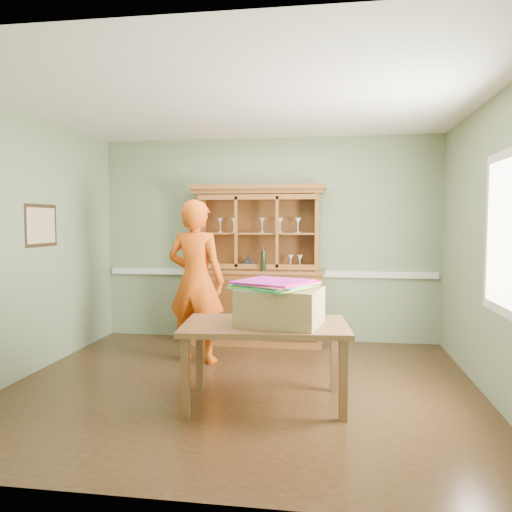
% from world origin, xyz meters
% --- Properties ---
extents(floor, '(4.50, 4.50, 0.00)m').
position_xyz_m(floor, '(0.00, 0.00, 0.00)').
color(floor, '#452916').
rests_on(floor, ground).
extents(ceiling, '(4.50, 4.50, 0.00)m').
position_xyz_m(ceiling, '(0.00, 0.00, 2.70)').
color(ceiling, white).
rests_on(ceiling, wall_back).
extents(wall_back, '(4.50, 0.00, 4.50)m').
position_xyz_m(wall_back, '(0.00, 2.00, 1.35)').
color(wall_back, gray).
rests_on(wall_back, floor).
extents(wall_left, '(0.00, 4.00, 4.00)m').
position_xyz_m(wall_left, '(-2.25, 0.00, 1.35)').
color(wall_left, gray).
rests_on(wall_left, floor).
extents(wall_right, '(0.00, 4.00, 4.00)m').
position_xyz_m(wall_right, '(2.25, 0.00, 1.35)').
color(wall_right, gray).
rests_on(wall_right, floor).
extents(wall_front, '(4.50, 0.00, 4.50)m').
position_xyz_m(wall_front, '(0.00, -2.00, 1.35)').
color(wall_front, gray).
rests_on(wall_front, floor).
extents(chair_rail, '(4.41, 0.05, 0.08)m').
position_xyz_m(chair_rail, '(0.00, 1.98, 0.90)').
color(chair_rail, silver).
rests_on(chair_rail, wall_back).
extents(framed_map, '(0.03, 0.60, 0.46)m').
position_xyz_m(framed_map, '(-2.23, 0.30, 1.55)').
color(framed_map, '#312113').
rests_on(framed_map, wall_left).
extents(window_panel, '(0.03, 0.96, 1.36)m').
position_xyz_m(window_panel, '(2.23, -0.30, 1.50)').
color(window_panel, silver).
rests_on(window_panel, wall_right).
extents(china_hutch, '(1.75, 0.58, 2.06)m').
position_xyz_m(china_hutch, '(-0.10, 1.77, 0.73)').
color(china_hutch, '#935F27').
rests_on(china_hutch, floor).
extents(dining_table, '(1.50, 0.98, 0.71)m').
position_xyz_m(dining_table, '(0.28, -0.40, 0.63)').
color(dining_table, brown).
rests_on(dining_table, floor).
extents(cardboard_box, '(0.76, 0.65, 0.31)m').
position_xyz_m(cardboard_box, '(0.41, -0.43, 0.87)').
color(cardboard_box, tan).
rests_on(cardboard_box, dining_table).
extents(kite_stack, '(0.76, 0.76, 0.06)m').
position_xyz_m(kite_stack, '(0.37, -0.39, 1.06)').
color(kite_stack, '#2CD3A2').
rests_on(kite_stack, cardboard_box).
extents(person, '(0.73, 0.54, 1.84)m').
position_xyz_m(person, '(-0.67, 0.80, 0.92)').
color(person, '#DD510D').
rests_on(person, floor).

